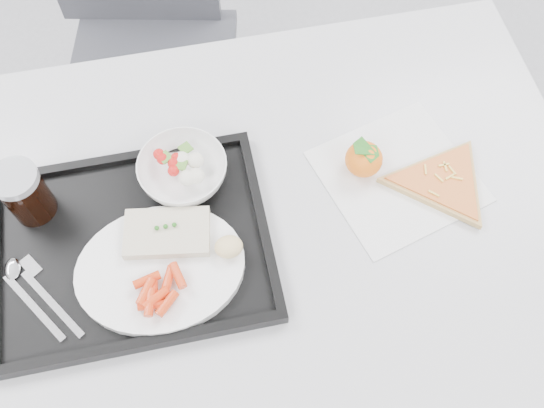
{
  "coord_description": "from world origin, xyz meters",
  "views": [
    {
      "loc": [
        -0.05,
        -0.17,
        1.67
      ],
      "look_at": [
        0.05,
        0.3,
        0.77
      ],
      "focal_mm": 40.0,
      "sensor_mm": 36.0,
      "label": 1
    }
  ],
  "objects": [
    {
      "name": "room",
      "position": [
        0.0,
        0.0,
        1.4
      ],
      "size": [
        6.04,
        7.04,
        2.84
      ],
      "color": "gray",
      "rests_on": "ground"
    },
    {
      "name": "table",
      "position": [
        0.0,
        0.3,
        0.68
      ],
      "size": [
        1.2,
        0.8,
        0.75
      ],
      "color": "silver",
      "rests_on": "ground"
    },
    {
      "name": "chair",
      "position": [
        -0.15,
        0.98,
        0.54
      ],
      "size": [
        0.5,
        0.5,
        0.93
      ],
      "color": "#393A40",
      "rests_on": "ground"
    },
    {
      "name": "tray",
      "position": [
        -0.19,
        0.28,
        0.76
      ],
      "size": [
        0.45,
        0.35,
        0.03
      ],
      "color": "black",
      "rests_on": "table"
    },
    {
      "name": "dinner_plate",
      "position": [
        -0.15,
        0.22,
        0.77
      ],
      "size": [
        0.27,
        0.27,
        0.02
      ],
      "color": "white",
      "rests_on": "tray"
    },
    {
      "name": "fish_fillet",
      "position": [
        -0.13,
        0.28,
        0.79
      ],
      "size": [
        0.15,
        0.1,
        0.03
      ],
      "color": "beige",
      "rests_on": "dinner_plate"
    },
    {
      "name": "bread_roll",
      "position": [
        -0.04,
        0.23,
        0.8
      ],
      "size": [
        0.05,
        0.04,
        0.03
      ],
      "color": "tan",
      "rests_on": "dinner_plate"
    },
    {
      "name": "salad_bowl",
      "position": [
        -0.09,
        0.39,
        0.79
      ],
      "size": [
        0.15,
        0.15,
        0.05
      ],
      "color": "white",
      "rests_on": "tray"
    },
    {
      "name": "cola_glass",
      "position": [
        -0.34,
        0.38,
        0.82
      ],
      "size": [
        0.08,
        0.08,
        0.11
      ],
      "color": "black",
      "rests_on": "tray"
    },
    {
      "name": "cutlery",
      "position": [
        -0.35,
        0.23,
        0.77
      ],
      "size": [
        0.13,
        0.16,
        0.01
      ],
      "color": "silver",
      "rests_on": "tray"
    },
    {
      "name": "napkin",
      "position": [
        0.28,
        0.32,
        0.75
      ],
      "size": [
        0.31,
        0.3,
        0.0
      ],
      "color": "silver",
      "rests_on": "table"
    },
    {
      "name": "tangerine",
      "position": [
        0.22,
        0.35,
        0.79
      ],
      "size": [
        0.07,
        0.07,
        0.07
      ],
      "color": "orange",
      "rests_on": "napkin"
    },
    {
      "name": "pizza_slice",
      "position": [
        0.35,
        0.29,
        0.76
      ],
      "size": [
        0.28,
        0.28,
        0.02
      ],
      "color": "tan",
      "rests_on": "napkin"
    },
    {
      "name": "carrot_pile",
      "position": [
        -0.16,
        0.18,
        0.8
      ],
      "size": [
        0.08,
        0.08,
        0.02
      ],
      "color": "red",
      "rests_on": "dinner_plate"
    },
    {
      "name": "salad_contents",
      "position": [
        -0.09,
        0.39,
        0.8
      ],
      "size": [
        0.08,
        0.08,
        0.02
      ],
      "color": "red",
      "rests_on": "salad_bowl"
    }
  ]
}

